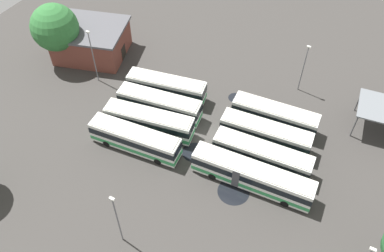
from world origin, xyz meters
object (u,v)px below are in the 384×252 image
object	(u,v)px
bus_row1_slot1	(262,155)
lamp_post_by_building	(93,55)
bus_row0_slot0	(135,139)
lamp_post_mid_lot	(304,67)
lamp_post_near_entrance	(117,218)
depot_building	(91,41)
bus_row0_slot2	(160,104)
bus_row1_slot3	(275,116)
bus_row1_slot0	(252,175)
bus_row0_slot1	(149,121)
tree_south_edge	(55,27)
bus_row1_slot2	(266,134)
bus_row0_slot3	(167,87)

from	to	relation	value
bus_row1_slot1	lamp_post_by_building	bearing A→B (deg)	173.15
bus_row0_slot0	lamp_post_mid_lot	distance (m)	26.37
lamp_post_mid_lot	lamp_post_near_entrance	xyz separation A→B (m)	(-9.41, -32.98, 0.21)
bus_row1_slot1	depot_building	distance (m)	34.24
bus_row0_slot0	bus_row0_slot2	distance (m)	7.03
bus_row1_slot3	lamp_post_near_entrance	size ratio (longest dim) A/B	1.41
bus_row0_slot2	bus_row1_slot0	world-z (taller)	same
bus_row0_slot1	lamp_post_near_entrance	distance (m)	16.58
bus_row0_slot1	lamp_post_by_building	size ratio (longest dim) A/B	1.39
tree_south_edge	bus_row1_slot1	bearing A→B (deg)	-7.46
bus_row1_slot2	depot_building	distance (m)	32.63
lamp_post_near_entrance	lamp_post_mid_lot	bearing A→B (deg)	74.08
depot_building	bus_row1_slot0	bearing A→B (deg)	-19.83
bus_row1_slot1	depot_building	bearing A→B (deg)	165.60
depot_building	lamp_post_near_entrance	xyz separation A→B (m)	(23.51, -25.44, 2.05)
bus_row0_slot2	bus_row1_slot2	bearing A→B (deg)	6.83
bus_row1_slot3	depot_building	xyz separation A→B (m)	(-32.16, 1.27, 0.76)
bus_row1_slot3	bus_row1_slot2	bearing A→B (deg)	-88.64
bus_row1_slot2	depot_building	bearing A→B (deg)	171.28
bus_row1_slot0	bus_row1_slot2	xyz separation A→B (m)	(-0.92, 7.01, -0.00)
lamp_post_mid_lot	lamp_post_near_entrance	bearing A→B (deg)	-105.92
depot_building	lamp_post_mid_lot	bearing A→B (deg)	12.91
bus_row1_slot2	depot_building	world-z (taller)	depot_building
bus_row0_slot2	lamp_post_by_building	xyz separation A→B (m)	(-12.28, 1.66, 3.11)
lamp_post_mid_lot	tree_south_edge	bearing A→B (deg)	-162.61
bus_row0_slot0	bus_row1_slot3	distance (m)	19.17
bus_row0_slot3	bus_row1_slot2	distance (m)	16.20
bus_row1_slot1	tree_south_edge	bearing A→B (deg)	172.54
bus_row1_slot2	lamp_post_near_entrance	xyz separation A→B (m)	(-8.73, -20.49, 2.81)
bus_row1_slot0	lamp_post_near_entrance	distance (m)	16.81
bus_row1_slot2	bus_row1_slot3	world-z (taller)	same
bus_row0_slot3	bus_row1_slot1	world-z (taller)	same
bus_row0_slot3	lamp_post_near_entrance	size ratio (longest dim) A/B	1.41
bus_row1_slot0	bus_row0_slot0	bearing A→B (deg)	-173.35
lamp_post_near_entrance	bus_row0_slot1	bearing A→B (deg)	111.45
bus_row0_slot1	lamp_post_near_entrance	size ratio (longest dim) A/B	1.48
bus_row0_slot0	bus_row1_slot2	distance (m)	17.08
bus_row0_slot3	bus_row1_slot1	xyz separation A→B (m)	(17.02, -5.28, 0.00)
bus_row0_slot2	bus_row0_slot3	size ratio (longest dim) A/B	1.02
depot_building	tree_south_edge	distance (m)	6.16
depot_building	lamp_post_by_building	xyz separation A→B (m)	(4.81, -5.11, 2.35)
lamp_post_near_entrance	tree_south_edge	bearing A→B (deg)	140.90
bus_row1_slot3	depot_building	bearing A→B (deg)	177.74
bus_row0_slot1	lamp_post_near_entrance	bearing A→B (deg)	-68.55
bus_row1_slot0	lamp_post_by_building	distance (m)	29.34
tree_south_edge	lamp_post_mid_lot	bearing A→B (deg)	17.39
tree_south_edge	bus_row0_slot2	bearing A→B (deg)	-8.45
bus_row0_slot1	bus_row0_slot2	distance (m)	3.49
bus_row0_slot2	bus_row1_slot1	size ratio (longest dim) A/B	0.97
bus_row0_slot1	tree_south_edge	size ratio (longest dim) A/B	1.25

